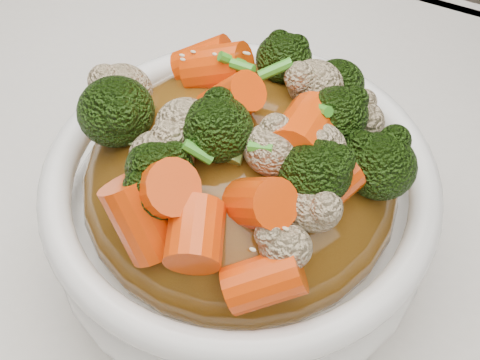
% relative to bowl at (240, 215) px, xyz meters
% --- Properties ---
extents(tablecloth, '(1.20, 0.80, 0.04)m').
position_rel_bowl_xyz_m(tablecloth, '(0.02, -0.05, -0.07)').
color(tablecloth, white).
rests_on(tablecloth, dining_table).
extents(bowl, '(0.31, 0.31, 0.09)m').
position_rel_bowl_xyz_m(bowl, '(0.00, 0.00, 0.00)').
color(bowl, white).
rests_on(bowl, tablecloth).
extents(sauce_base, '(0.25, 0.25, 0.11)m').
position_rel_bowl_xyz_m(sauce_base, '(-0.00, 0.00, 0.03)').
color(sauce_base, '#603C10').
rests_on(sauce_base, bowl).
extents(carrots, '(0.25, 0.25, 0.06)m').
position_rel_bowl_xyz_m(carrots, '(-0.00, 0.00, 0.10)').
color(carrots, '#F04607').
rests_on(carrots, sauce_base).
extents(broccoli, '(0.25, 0.25, 0.05)m').
position_rel_bowl_xyz_m(broccoli, '(-0.00, 0.00, 0.10)').
color(broccoli, black).
rests_on(broccoli, sauce_base).
extents(cauliflower, '(0.25, 0.25, 0.04)m').
position_rel_bowl_xyz_m(cauliflower, '(-0.00, 0.00, 0.10)').
color(cauliflower, tan).
rests_on(cauliflower, sauce_base).
extents(scallions, '(0.19, 0.19, 0.02)m').
position_rel_bowl_xyz_m(scallions, '(-0.00, -0.00, 0.10)').
color(scallions, green).
rests_on(scallions, sauce_base).
extents(sesame_seeds, '(0.22, 0.22, 0.01)m').
position_rel_bowl_xyz_m(sesame_seeds, '(-0.00, 0.00, 0.10)').
color(sesame_seeds, beige).
rests_on(sesame_seeds, sauce_base).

